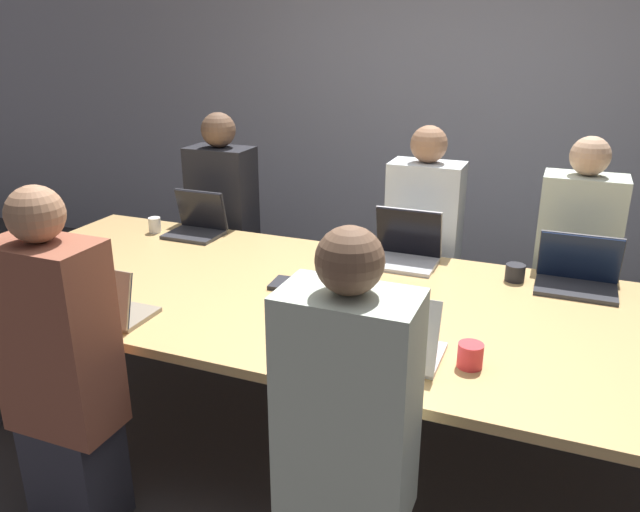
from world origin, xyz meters
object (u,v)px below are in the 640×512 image
laptop_near_left (106,305)px  stapler (336,301)px  person_far_center (422,252)px  person_far_right (573,273)px  laptop_far_left (198,222)px  cup_far_right (515,273)px  laptop_near_midright (392,341)px  laptop_far_right (578,273)px  person_near_left (61,374)px  person_near_midright (346,450)px  person_far_left (224,226)px  cup_far_left (155,225)px  laptop_far_center (405,248)px  cup_near_midright (470,355)px

laptop_near_left → stapler: size_ratio=2.10×
person_far_center → person_far_right: person_far_center is taller
laptop_far_left → cup_far_right: (1.79, -0.05, -0.03)m
laptop_far_left → laptop_near_midright: (1.46, -1.01, 0.00)m
person_far_right → laptop_far_right: bearing=-88.6°
person_near_left → person_near_midright: size_ratio=1.00×
person_far_center → person_far_left: 1.29m
person_far_left → person_near_left: bearing=-78.8°
person_near_left → cup_far_right: bearing=-136.3°
laptop_near_left → cup_far_left: size_ratio=3.55×
laptop_far_center → person_far_left: bearing=165.1°
cup_far_right → stapler: bearing=-139.4°
cup_near_midright → cup_far_right: 0.90m
laptop_far_left → cup_far_left: (-0.25, -0.07, -0.03)m
cup_near_midright → laptop_far_right: bearing=69.6°
laptop_near_left → person_far_left: (-0.31, 1.47, -0.13)m
person_near_left → laptop_far_left: person_near_left is taller
laptop_far_center → cup_far_left: (-1.50, -0.07, -0.03)m
person_far_right → cup_far_right: bearing=-123.5°
person_near_midright → cup_near_midright: (0.28, 0.52, 0.11)m
cup_far_left → laptop_far_center: bearing=2.6°
cup_near_midright → person_far_right: 1.34m
laptop_far_right → person_far_left: bearing=169.9°
laptop_near_midright → cup_far_right: 1.02m
person_far_left → cup_far_right: size_ratio=15.13×
laptop_near_left → cup_near_midright: (1.44, 0.18, -0.03)m
person_near_left → laptop_far_left: bearing=-77.4°
laptop_far_left → cup_near_midright: (1.73, -0.95, -0.03)m
laptop_far_center → person_near_midright: size_ratio=0.25×
laptop_near_left → person_far_left: person_far_left is taller
laptop_near_left → person_far_center: bearing=-123.2°
person_far_center → person_near_left: 2.04m
person_far_center → laptop_near_midright: person_far_center is taller
laptop_near_left → cup_far_right: size_ratio=3.45×
laptop_near_left → person_far_right: (1.78, 1.47, -0.14)m
laptop_near_midright → person_far_right: bearing=-113.8°
person_near_midright → person_far_center: bearing=-84.0°
laptop_far_left → stapler: laptop_far_left is taller
cup_far_left → cup_near_midright: bearing=-24.0°
laptop_near_left → person_far_right: bearing=-140.3°
person_far_center → stapler: person_far_center is taller
person_near_midright → laptop_far_right: size_ratio=3.78×
person_near_left → cup_far_left: (-0.58, 1.38, 0.11)m
laptop_near_midright → person_far_right: 1.49m
laptop_far_right → stapler: size_ratio=2.40×
person_far_left → person_far_right: 2.09m
cup_far_left → laptop_far_left: bearing=14.4°
laptop_near_midright → laptop_far_right: bearing=-122.0°
cup_far_left → person_near_midright: bearing=-39.5°
person_far_center → cup_far_right: person_far_center is taller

